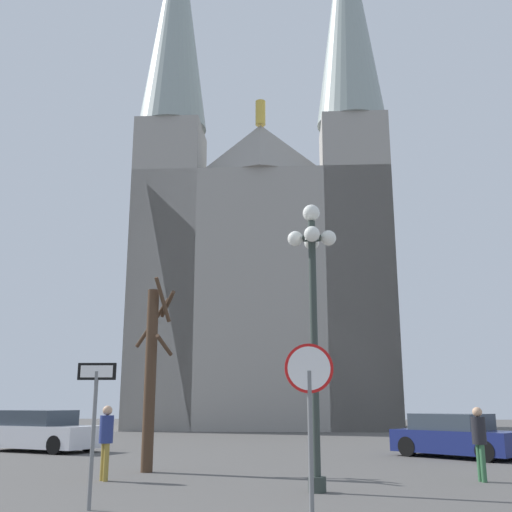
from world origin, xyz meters
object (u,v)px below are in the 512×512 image
object	(u,v)px
one_way_arrow_sign	(94,413)
pedestrian_standing	(106,435)
pedestrian_walking	(479,436)
stop_sign	(310,393)
parked_car_far_navy	(456,437)
bare_tree	(151,371)
cathedral	(263,246)
street_lamp	(313,297)
parked_car_near_white	(40,432)

from	to	relation	value
one_way_arrow_sign	pedestrian_standing	bearing A→B (deg)	104.89
one_way_arrow_sign	pedestrian_walking	size ratio (longest dim) A/B	1.47
stop_sign	one_way_arrow_sign	size ratio (longest dim) A/B	1.11
one_way_arrow_sign	pedestrian_walking	bearing A→B (deg)	29.75
parked_car_far_navy	one_way_arrow_sign	bearing A→B (deg)	-128.68
one_way_arrow_sign	parked_car_far_navy	distance (m)	13.64
stop_sign	bare_tree	xyz separation A→B (m)	(-4.18, 6.01, 0.65)
pedestrian_standing	cathedral	bearing A→B (deg)	86.61
street_lamp	stop_sign	bearing A→B (deg)	-92.63
street_lamp	parked_car_far_navy	xyz separation A→B (m)	(4.67, 8.24, -3.30)
parked_car_far_navy	pedestrian_walking	xyz separation A→B (m)	(-0.92, -6.29, 0.34)
parked_car_far_navy	pedestrian_walking	world-z (taller)	pedestrian_walking
bare_tree	pedestrian_standing	distance (m)	2.48
parked_car_near_white	pedestrian_walking	bearing A→B (deg)	-29.02
cathedral	street_lamp	distance (m)	30.98
parked_car_near_white	one_way_arrow_sign	bearing A→B (deg)	-62.76
parked_car_near_white	pedestrian_standing	size ratio (longest dim) A/B	2.84
bare_tree	pedestrian_walking	world-z (taller)	bare_tree
cathedral	parked_car_near_white	size ratio (longest dim) A/B	8.47
street_lamp	parked_car_far_navy	world-z (taller)	street_lamp
bare_tree	cathedral	bearing A→B (deg)	87.53
cathedral	pedestrian_walking	world-z (taller)	cathedral
parked_car_far_navy	pedestrian_walking	bearing A→B (deg)	-98.32
street_lamp	parked_car_near_white	distance (m)	14.22
cathedral	parked_car_near_white	xyz separation A→B (m)	(-6.81, -19.95, -12.07)
bare_tree	pedestrian_standing	size ratio (longest dim) A/B	3.01
one_way_arrow_sign	pedestrian_walking	distance (m)	8.75
bare_tree	pedestrian_walking	bearing A→B (deg)	-9.28
one_way_arrow_sign	stop_sign	bearing A→B (deg)	-5.52
cathedral	parked_car_near_white	world-z (taller)	cathedral
parked_car_near_white	pedestrian_standing	bearing A→B (deg)	-57.77
bare_tree	parked_car_far_navy	world-z (taller)	bare_tree
parked_car_near_white	bare_tree	bearing A→B (deg)	-47.98
parked_car_near_white	pedestrian_walking	distance (m)	15.71
cathedral	bare_tree	world-z (taller)	cathedral
bare_tree	parked_car_far_navy	size ratio (longest dim) A/B	1.19
one_way_arrow_sign	parked_car_near_white	xyz separation A→B (m)	(-6.15, 11.95, -0.89)
pedestrian_walking	street_lamp	bearing A→B (deg)	-152.46
one_way_arrow_sign	parked_car_far_navy	xyz separation A→B (m)	(8.50, 10.62, -0.92)
stop_sign	bare_tree	bearing A→B (deg)	124.84
parked_car_far_navy	pedestrian_standing	size ratio (longest dim) A/B	2.53
stop_sign	parked_car_far_navy	world-z (taller)	stop_sign
bare_tree	pedestrian_standing	world-z (taller)	bare_tree
cathedral	bare_tree	size ratio (longest dim) A/B	7.98
parked_car_far_navy	pedestrian_walking	size ratio (longest dim) A/B	2.58
bare_tree	parked_car_near_white	distance (m)	8.69
bare_tree	pedestrian_walking	size ratio (longest dim) A/B	3.07
cathedral	one_way_arrow_sign	size ratio (longest dim) A/B	16.60
cathedral	bare_tree	bearing A→B (deg)	-92.47
parked_car_far_navy	street_lamp	bearing A→B (deg)	-119.53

